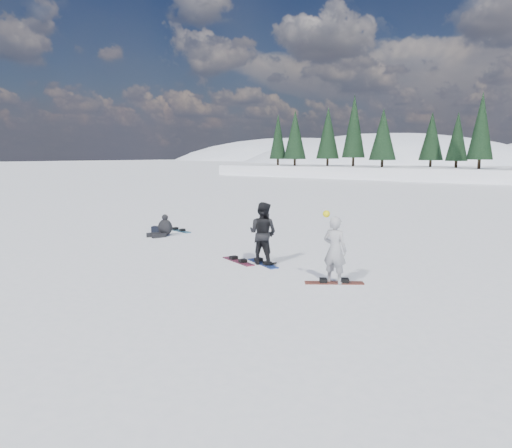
# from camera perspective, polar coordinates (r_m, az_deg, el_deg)

# --- Properties ---
(ground) EXTENTS (420.00, 420.00, 0.00)m
(ground) POSITION_cam_1_polar(r_m,az_deg,el_deg) (14.89, -0.23, -4.75)
(ground) COLOR white
(ground) RESTS_ON ground
(snowboarder_woman) EXTENTS (0.65, 0.44, 1.88)m
(snowboarder_woman) POSITION_cam_1_polar(r_m,az_deg,el_deg) (12.82, 8.99, -2.92)
(snowboarder_woman) COLOR #AFB0B5
(snowboarder_woman) RESTS_ON ground
(snowboarder_man) EXTENTS (0.99, 0.82, 1.87)m
(snowboarder_man) POSITION_cam_1_polar(r_m,az_deg,el_deg) (14.91, 0.79, -1.07)
(snowboarder_man) COLOR black
(snowboarder_man) RESTS_ON ground
(seated_rider) EXTENTS (0.79, 1.14, 0.88)m
(seated_rider) POSITION_cam_1_polar(r_m,az_deg,el_deg) (20.46, -10.46, -0.42)
(seated_rider) COLOR black
(seated_rider) RESTS_ON ground
(gear_bag) EXTENTS (0.53, 0.46, 0.30)m
(gear_bag) POSITION_cam_1_polar(r_m,az_deg,el_deg) (21.18, -11.18, -0.66)
(gear_bag) COLOR black
(gear_bag) RESTS_ON ground
(snowboard_woman) EXTENTS (1.37, 1.12, 0.03)m
(snowboard_woman) POSITION_cam_1_polar(r_m,az_deg,el_deg) (13.01, 8.92, -6.66)
(snowboard_woman) COLOR maroon
(snowboard_woman) RESTS_ON ground
(snowboard_man) EXTENTS (1.48, 0.89, 0.03)m
(snowboard_man) POSITION_cam_1_polar(r_m,az_deg,el_deg) (15.08, 0.78, -4.53)
(snowboard_man) COLOR navy
(snowboard_man) RESTS_ON ground
(snowboard_loose_b) EXTENTS (1.51, 0.77, 0.03)m
(snowboard_loose_b) POSITION_cam_1_polar(r_m,az_deg,el_deg) (15.40, -2.05, -4.27)
(snowboard_loose_b) COLOR maroon
(snowboard_loose_b) RESTS_ON ground
(snowboard_loose_c) EXTENTS (1.53, 0.56, 0.03)m
(snowboard_loose_c) POSITION_cam_1_polar(r_m,az_deg,el_deg) (21.72, -8.82, -0.75)
(snowboard_loose_c) COLOR #165479
(snowboard_loose_c) RESTS_ON ground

